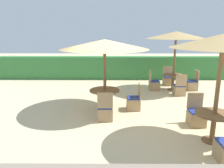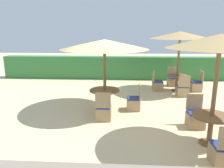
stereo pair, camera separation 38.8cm
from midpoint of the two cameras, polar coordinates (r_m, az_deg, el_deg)
name	(u,v)px [view 1 (the left image)]	position (r m, az deg, el deg)	size (l,w,h in m)	color
ground_plane	(112,115)	(7.25, -1.58, -8.07)	(40.00, 40.00, 0.00)	beige
hedge_row	(113,68)	(12.56, -0.73, 4.30)	(13.00, 0.70, 1.27)	#387A3D
parasol_center	(105,45)	(7.31, -3.51, 10.25)	(2.95, 2.95, 2.42)	brown
round_table_center	(105,94)	(7.60, -3.33, -2.61)	(1.06, 1.06, 0.71)	brown
patio_chair_center_south	(105,112)	(6.79, -3.37, -7.27)	(0.46, 0.46, 0.93)	tan
patio_chair_center_east	(134,102)	(7.67, 4.30, -4.79)	(0.46, 0.46, 0.93)	tan
parasol_front_right	(223,42)	(5.49, 25.26, 9.99)	(2.37, 2.37, 2.63)	brown
round_table_front_right	(214,121)	(5.89, 23.37, -8.77)	(0.92, 0.92, 0.74)	brown
patio_chair_front_right_north	(196,117)	(6.80, 19.60, -8.02)	(0.46, 0.46, 0.93)	tan
parasol_back_right	(176,35)	(10.23, 15.34, 12.17)	(2.68, 2.68, 2.67)	brown
round_table_back_right	(173,78)	(10.45, 14.67, 1.42)	(0.92, 0.92, 0.73)	brown
patio_chair_back_right_north	(168,80)	(11.39, 13.46, 1.03)	(0.46, 0.46, 0.93)	tan
patio_chair_back_right_west	(154,84)	(10.31, 9.85, -0.10)	(0.46, 0.46, 0.93)	tan
patio_chair_back_right_south	(179,89)	(9.70, 16.08, -1.33)	(0.46, 0.46, 0.93)	tan
patio_chair_back_right_east	(192,84)	(10.74, 19.21, -0.13)	(0.46, 0.46, 0.93)	tan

